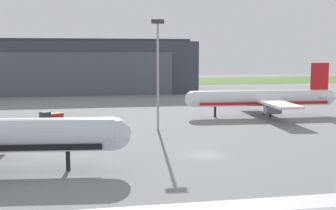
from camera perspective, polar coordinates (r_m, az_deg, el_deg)
The scene contains 6 objects.
ground_plane at distance 64.93m, azimuth 4.82°, elevation -6.45°, with size 440.00×440.00×0.00m, color slate.
grass_field_strip at distance 226.75m, azimuth -6.28°, elevation 3.03°, with size 440.00×56.00×0.08m, color #4B6D2E.
maintenance_hangar at distance 170.68m, azimuth -10.87°, elevation 4.91°, with size 81.15×35.46×19.99m.
airliner_far_left at distance 105.36m, azimuth 12.09°, elevation 0.80°, with size 36.38×31.66×12.43m.
pushback_tractor at distance 98.28m, azimuth -14.91°, elevation -1.45°, with size 5.03×4.51×2.29m.
apron_light_mast at distance 84.06m, azimuth -1.33°, elevation 4.99°, with size 2.40×0.50×21.05m.
Camera 1 is at (-16.86, -60.91, 14.88)m, focal length 47.13 mm.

